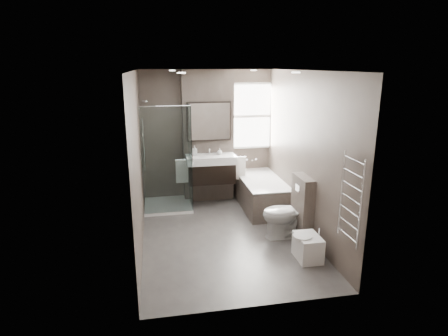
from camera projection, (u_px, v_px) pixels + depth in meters
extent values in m
cube|color=#494643|center=(225.00, 236.00, 6.10)|extent=(2.65, 3.85, 0.05)
cube|color=silver|center=(225.00, 69.00, 5.40)|extent=(2.65, 3.85, 0.05)
cube|color=#534840|center=(207.00, 135.00, 7.57)|extent=(2.65, 0.05, 2.60)
cube|color=#534840|center=(259.00, 201.00, 3.93)|extent=(2.65, 0.05, 2.60)
cube|color=#534840|center=(136.00, 162.00, 5.51)|extent=(0.05, 3.85, 2.60)
cube|color=#534840|center=(306.00, 154.00, 5.98)|extent=(0.05, 3.85, 2.60)
cube|color=#4E443E|center=(208.00, 137.00, 7.43)|extent=(1.00, 0.25, 2.60)
cube|color=black|center=(211.00, 172.00, 7.27)|extent=(0.90, 0.45, 0.38)
cube|color=white|center=(211.00, 159.00, 7.20)|extent=(0.95, 0.47, 0.15)
cylinder|color=silver|center=(209.00, 150.00, 7.32)|extent=(0.03, 0.03, 0.12)
cylinder|color=silver|center=(210.00, 148.00, 7.25)|extent=(0.02, 0.12, 0.02)
cube|color=black|center=(209.00, 121.00, 7.20)|extent=(0.86, 0.06, 0.76)
cube|color=white|center=(209.00, 122.00, 7.16)|extent=(0.80, 0.02, 0.70)
cube|color=silver|center=(182.00, 171.00, 7.14)|extent=(0.24, 0.06, 0.44)
cube|color=silver|center=(239.00, 168.00, 7.33)|extent=(0.24, 0.06, 0.44)
cube|color=white|center=(168.00, 205.00, 7.31)|extent=(0.90, 0.90, 0.06)
cube|color=white|center=(167.00, 161.00, 6.62)|extent=(0.88, 0.01, 1.94)
cube|color=white|center=(190.00, 155.00, 7.12)|extent=(0.01, 0.88, 1.94)
cylinder|color=silver|center=(144.00, 145.00, 6.91)|extent=(0.02, 0.02, 1.00)
cube|color=#4E443E|center=(261.00, 194.00, 7.23)|extent=(0.75, 1.60, 0.55)
cube|color=white|center=(261.00, 180.00, 7.15)|extent=(0.75, 1.60, 0.03)
cube|color=white|center=(261.00, 183.00, 7.17)|extent=(0.61, 1.42, 0.12)
cube|color=white|center=(251.00, 116.00, 7.59)|extent=(0.98, 0.04, 1.33)
cube|color=white|center=(251.00, 116.00, 7.57)|extent=(0.90, 0.01, 1.25)
cube|color=white|center=(251.00, 116.00, 7.56)|extent=(0.90, 0.01, 0.05)
imported|color=white|center=(287.00, 213.00, 5.94)|extent=(0.80, 0.47, 0.80)
cube|color=#4E443E|center=(302.00, 207.00, 5.94)|extent=(0.18, 0.55, 1.00)
cube|color=silver|center=(298.00, 188.00, 5.84)|extent=(0.01, 0.16, 0.11)
cube|color=white|center=(308.00, 247.00, 5.31)|extent=(0.32, 0.44, 0.35)
cylinder|color=white|center=(303.00, 237.00, 5.24)|extent=(0.27, 0.27, 0.04)
cylinder|color=silver|center=(319.00, 231.00, 5.27)|extent=(0.02, 0.02, 0.10)
cylinder|color=silver|center=(361.00, 206.00, 4.28)|extent=(0.03, 0.03, 1.10)
cylinder|color=silver|center=(342.00, 193.00, 4.72)|extent=(0.03, 0.03, 1.10)
cube|color=silver|center=(351.00, 199.00, 4.50)|extent=(0.02, 0.46, 1.00)
imported|color=white|center=(195.00, 150.00, 7.16)|extent=(0.08, 0.09, 0.19)
imported|color=white|center=(220.00, 151.00, 7.24)|extent=(0.10, 0.10, 0.12)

